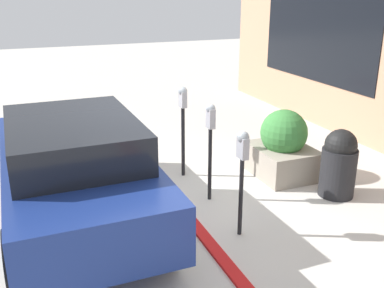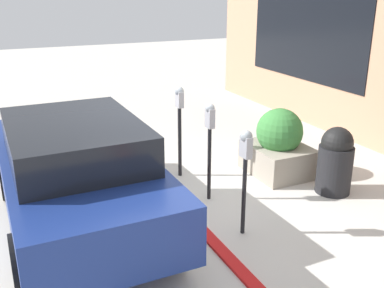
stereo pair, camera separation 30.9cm
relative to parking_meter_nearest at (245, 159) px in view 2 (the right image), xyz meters
name	(u,v)px [view 2 (the right image)]	position (x,y,z in m)	size (l,w,h in m)	color
ground_plane	(184,205)	(1.04, 0.39, -1.05)	(40.00, 40.00, 0.00)	beige
curb_strip	(179,205)	(1.04, 0.47, -1.03)	(13.50, 0.16, 0.04)	red
parking_meter_nearest	(245,159)	(0.00, 0.00, 0.00)	(0.18, 0.15, 1.42)	black
parking_meter_second	(210,132)	(1.10, -0.05, 0.03)	(0.16, 0.14, 1.51)	black
parking_meter_middle	(180,114)	(2.11, -0.01, 0.05)	(0.18, 0.15, 1.56)	black
planter_box	(279,146)	(1.50, -1.59, -0.55)	(1.12, 0.93, 1.16)	gray
parked_car_front	(76,171)	(1.09, 1.92, -0.24)	(4.17, 1.85, 1.52)	navy
trash_bin	(335,160)	(0.49, -1.95, -0.52)	(0.54, 0.54, 1.07)	black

